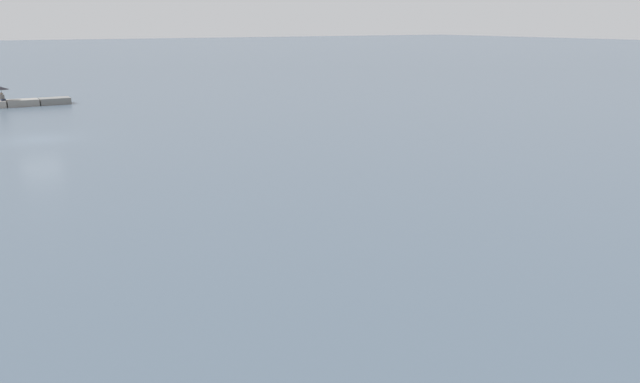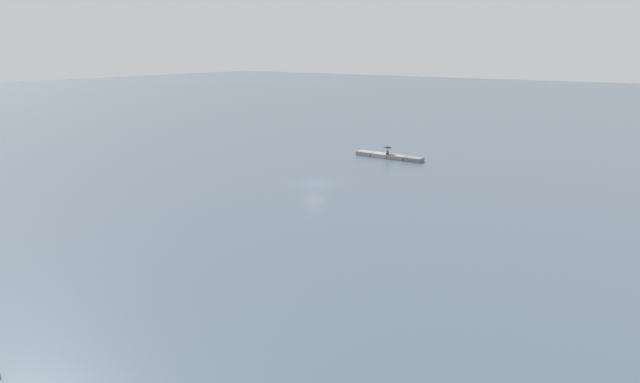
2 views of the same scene
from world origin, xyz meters
TOP-DOWN VIEW (x-y plane):
  - ground_plane at (0.00, 0.00)m, footprint 500.00×500.00m
  - seawall_pier at (-0.00, -19.49)m, footprint 11.06×1.75m
  - person_seated_grey_left at (0.26, -19.46)m, footprint 0.49×0.66m
  - umbrella_open_black at (0.28, -19.44)m, footprint 1.37×1.37m

SIDE VIEW (x-z plane):
  - ground_plane at x=0.00m, z-range 0.00..0.00m
  - seawall_pier at x=0.00m, z-range 0.00..0.61m
  - person_seated_grey_left at x=0.26m, z-range 0.50..1.23m
  - umbrella_open_black at x=0.28m, z-range 1.08..2.37m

